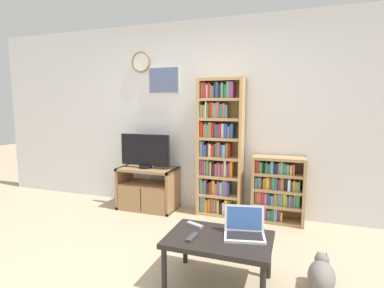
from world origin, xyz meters
TOP-DOWN VIEW (x-y plane):
  - ground_plane at (0.00, 0.00)m, footprint 18.00×18.00m
  - wall_back at (-0.01, 2.01)m, footprint 6.89×0.09m
  - tv_stand at (-0.70, 1.72)m, footprint 0.81×0.45m
  - television at (-0.72, 1.71)m, footprint 0.73×0.18m
  - bookshelf_tall at (0.30, 1.84)m, footprint 0.59×0.27m
  - bookshelf_short at (1.06, 1.83)m, footprint 0.64×0.28m
  - coffee_table at (0.70, 0.27)m, footprint 0.84×0.56m
  - laptop at (0.89, 0.37)m, footprint 0.37×0.31m
  - remote_near_laptop at (0.51, 0.18)m, footprint 0.06×0.16m
  - remote_far_from_laptop at (0.45, 0.43)m, footprint 0.16×0.10m
  - cat at (1.49, 0.47)m, footprint 0.22×0.51m

SIDE VIEW (x-z plane):
  - ground_plane at x=0.00m, z-range 0.00..0.00m
  - cat at x=1.49m, z-range -0.02..0.27m
  - tv_stand at x=-0.70m, z-range 0.00..0.59m
  - coffee_table at x=0.70m, z-range 0.16..0.56m
  - remote_near_laptop at x=0.51m, z-range 0.41..0.43m
  - remote_far_from_laptop at x=0.45m, z-range 0.41..0.43m
  - bookshelf_short at x=1.06m, z-range 0.00..0.83m
  - laptop at x=0.89m, z-range 0.35..0.58m
  - television at x=-0.72m, z-range 0.59..1.07m
  - bookshelf_tall at x=0.30m, z-range -0.01..1.80m
  - wall_back at x=-0.01m, z-range 0.01..2.61m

